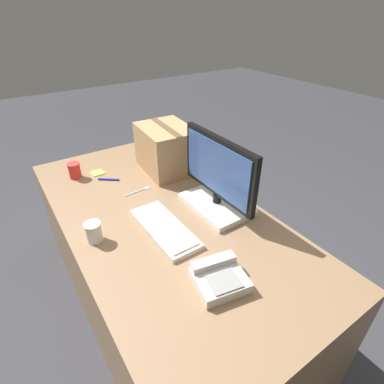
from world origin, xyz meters
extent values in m
plane|color=#38383D|center=(0.00, 0.00, 0.00)|extent=(12.00, 12.00, 0.00)
cube|color=#8C6B4C|center=(0.00, 0.00, 0.37)|extent=(1.80, 0.90, 0.73)
cube|color=white|center=(0.12, 0.27, 0.75)|extent=(0.36, 0.25, 0.03)
cylinder|color=black|center=(0.12, 0.27, 0.79)|extent=(0.04, 0.04, 0.05)
cube|color=black|center=(0.12, 0.27, 0.96)|extent=(0.51, 0.03, 0.30)
cube|color=#2D4C8C|center=(0.12, 0.25, 0.96)|extent=(0.46, 0.01, 0.26)
cube|color=beige|center=(0.13, -0.05, 0.74)|extent=(0.42, 0.16, 0.02)
cube|color=#B7B2A8|center=(0.13, -0.05, 0.76)|extent=(0.38, 0.13, 0.01)
cube|color=beige|center=(0.53, -0.04, 0.75)|extent=(0.21, 0.22, 0.04)
cube|color=beige|center=(0.47, -0.03, 0.79)|extent=(0.08, 0.18, 0.03)
cube|color=gray|center=(0.56, -0.04, 0.78)|extent=(0.12, 0.13, 0.01)
cylinder|color=red|center=(-0.60, -0.25, 0.78)|extent=(0.07, 0.07, 0.09)
cylinder|color=red|center=(-0.60, -0.25, 0.82)|extent=(0.07, 0.07, 0.01)
cylinder|color=white|center=(0.02, -0.34, 0.77)|extent=(0.07, 0.07, 0.09)
cylinder|color=white|center=(0.02, -0.34, 0.82)|extent=(0.07, 0.07, 0.01)
cube|color=#B2B2B7|center=(-0.24, -0.03, 0.73)|extent=(0.02, 0.13, 0.00)
ellipsoid|color=#B2B2B7|center=(-0.25, 0.05, 0.73)|extent=(0.03, 0.04, 0.00)
cube|color=tan|center=(-0.39, 0.27, 0.87)|extent=(0.38, 0.31, 0.28)
cube|color=brown|center=(-0.39, 0.27, 1.01)|extent=(0.36, 0.06, 0.00)
cylinder|color=#1933B2|center=(-0.46, -0.10, 0.74)|extent=(0.09, 0.11, 0.01)
cube|color=#E5DB4C|center=(-0.58, -0.13, 0.73)|extent=(0.07, 0.07, 0.01)
camera|label=1|loc=(1.10, -0.55, 1.63)|focal=28.00mm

